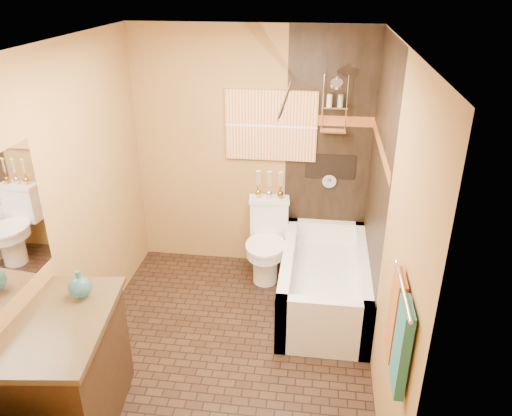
% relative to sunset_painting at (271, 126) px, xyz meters
% --- Properties ---
extents(floor, '(3.00, 3.00, 0.00)m').
position_rel_sunset_painting_xyz_m(floor, '(-0.20, -1.48, -1.55)').
color(floor, black).
rests_on(floor, ground).
extents(wall_left, '(0.02, 3.00, 2.50)m').
position_rel_sunset_painting_xyz_m(wall_left, '(-1.40, -1.48, -0.30)').
color(wall_left, '#AE7A43').
rests_on(wall_left, floor).
extents(wall_right, '(0.02, 3.00, 2.50)m').
position_rel_sunset_painting_xyz_m(wall_right, '(1.00, -1.48, -0.30)').
color(wall_right, '#AE7A43').
rests_on(wall_right, floor).
extents(wall_back, '(2.40, 0.02, 2.50)m').
position_rel_sunset_painting_xyz_m(wall_back, '(-0.20, 0.02, -0.30)').
color(wall_back, '#AE7A43').
rests_on(wall_back, floor).
extents(wall_front, '(2.40, 0.02, 2.50)m').
position_rel_sunset_painting_xyz_m(wall_front, '(-0.20, -2.98, -0.30)').
color(wall_front, '#AE7A43').
rests_on(wall_front, floor).
extents(ceiling, '(3.00, 3.00, 0.00)m').
position_rel_sunset_painting_xyz_m(ceiling, '(-0.20, -1.48, 0.95)').
color(ceiling, silver).
rests_on(ceiling, wall_back).
extents(alcove_tile_back, '(0.85, 0.01, 2.50)m').
position_rel_sunset_painting_xyz_m(alcove_tile_back, '(0.57, 0.01, -0.30)').
color(alcove_tile_back, black).
rests_on(alcove_tile_back, wall_back).
extents(alcove_tile_right, '(0.01, 1.50, 2.50)m').
position_rel_sunset_painting_xyz_m(alcove_tile_right, '(0.99, -0.73, -0.30)').
color(alcove_tile_right, black).
rests_on(alcove_tile_right, wall_right).
extents(mosaic_band_back, '(0.85, 0.01, 0.10)m').
position_rel_sunset_painting_xyz_m(mosaic_band_back, '(0.57, 0.00, 0.07)').
color(mosaic_band_back, '#94381A').
rests_on(mosaic_band_back, alcove_tile_back).
extents(mosaic_band_right, '(0.01, 1.50, 0.10)m').
position_rel_sunset_painting_xyz_m(mosaic_band_right, '(0.98, -0.73, 0.07)').
color(mosaic_band_right, '#94381A').
rests_on(mosaic_band_right, alcove_tile_right).
extents(alcove_niche, '(0.50, 0.01, 0.25)m').
position_rel_sunset_painting_xyz_m(alcove_niche, '(0.60, 0.01, -0.40)').
color(alcove_niche, black).
rests_on(alcove_niche, alcove_tile_back).
extents(shower_fixtures, '(0.24, 0.33, 1.16)m').
position_rel_sunset_painting_xyz_m(shower_fixtures, '(0.60, -0.10, 0.12)').
color(shower_fixtures, silver).
rests_on(shower_fixtures, floor).
extents(curtain_rod, '(0.03, 1.55, 0.03)m').
position_rel_sunset_painting_xyz_m(curtain_rod, '(0.20, -0.73, 0.47)').
color(curtain_rod, silver).
rests_on(curtain_rod, wall_back).
extents(towel_bar, '(0.02, 0.55, 0.02)m').
position_rel_sunset_painting_xyz_m(towel_bar, '(0.95, -2.53, -0.10)').
color(towel_bar, silver).
rests_on(towel_bar, wall_right).
extents(towel_teal, '(0.05, 0.22, 0.52)m').
position_rel_sunset_painting_xyz_m(towel_teal, '(0.96, -2.66, -0.37)').
color(towel_teal, '#216570').
rests_on(towel_teal, towel_bar).
extents(towel_rust, '(0.05, 0.22, 0.52)m').
position_rel_sunset_painting_xyz_m(towel_rust, '(0.96, -2.40, -0.37)').
color(towel_rust, '#9C531C').
rests_on(towel_rust, towel_bar).
extents(sunset_painting, '(0.90, 0.04, 0.70)m').
position_rel_sunset_painting_xyz_m(sunset_painting, '(0.00, 0.00, 0.00)').
color(sunset_painting, '#D86432').
rests_on(sunset_painting, wall_back).
extents(bathtub, '(0.80, 1.50, 0.55)m').
position_rel_sunset_painting_xyz_m(bathtub, '(0.60, -0.73, -1.33)').
color(bathtub, white).
rests_on(bathtub, floor).
extents(toilet, '(0.43, 0.63, 0.81)m').
position_rel_sunset_painting_xyz_m(toilet, '(-0.00, -0.27, -1.14)').
color(toilet, white).
rests_on(toilet, floor).
extents(vanity, '(0.74, 1.09, 0.90)m').
position_rel_sunset_painting_xyz_m(vanity, '(-1.12, -2.36, -1.10)').
color(vanity, black).
rests_on(vanity, floor).
extents(teal_bottle, '(0.21, 0.21, 0.25)m').
position_rel_sunset_painting_xyz_m(teal_bottle, '(-1.07, -2.09, -0.55)').
color(teal_bottle, '#266A74').
rests_on(teal_bottle, vanity).
extents(bud_vases, '(0.29, 0.06, 0.29)m').
position_rel_sunset_painting_xyz_m(bud_vases, '(0.00, -0.09, -0.58)').
color(bud_vases, gold).
rests_on(bud_vases, toilet).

